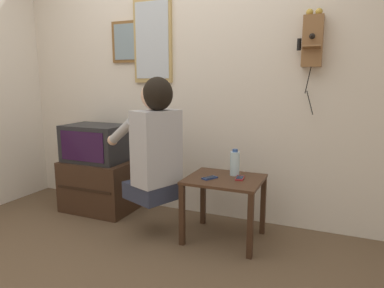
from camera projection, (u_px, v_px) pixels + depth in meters
The scene contains 12 objects.
ground_plane at pixel (124, 261), 2.45m from camera, with size 14.00×14.00×0.00m, color brown.
wall_back at pixel (186, 80), 3.22m from camera, with size 6.80×0.05×2.55m.
side_table at pixel (224, 189), 2.72m from camera, with size 0.59×0.50×0.51m.
person at pixel (154, 141), 2.73m from camera, with size 0.64×0.55×0.99m.
tv_stand at pixel (101, 185), 3.42m from camera, with size 0.68×0.52×0.50m.
television at pixel (96, 143), 3.34m from camera, with size 0.59×0.41×0.36m.
wall_phone_antique at pixel (312, 40), 2.66m from camera, with size 0.19×0.19×0.81m.
framed_picture at pixel (131, 42), 3.33m from camera, with size 0.43×0.03×0.40m.
wall_mirror at pixel (153, 41), 3.24m from camera, with size 0.40×0.03×0.78m.
cell_phone_held at pixel (210, 178), 2.69m from camera, with size 0.11×0.14×0.01m.
cell_phone_spare at pixel (240, 178), 2.68m from camera, with size 0.08×0.13×0.01m.
water_bottle at pixel (235, 163), 2.77m from camera, with size 0.08×0.08×0.22m.
Camera 1 is at (1.33, -1.88, 1.27)m, focal length 32.00 mm.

